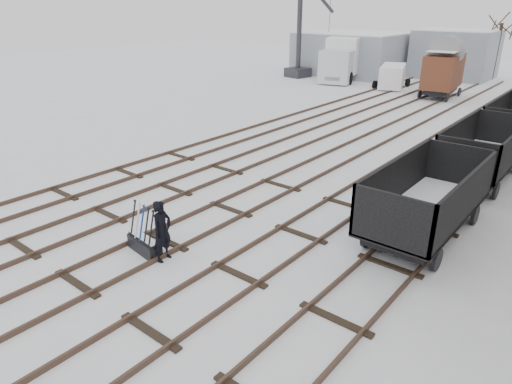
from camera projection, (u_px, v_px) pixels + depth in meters
ground at (166, 242)px, 14.11m from camera, size 120.00×120.00×0.00m
tracks at (367, 142)px, 23.87m from camera, size 13.90×52.00×0.16m
shed_left at (352, 53)px, 46.68m from camera, size 10.00×8.00×4.10m
shed_right at (455, 54)px, 44.23m from camera, size 7.00×6.00×4.50m
ground_frame at (145, 244)px, 13.40m from camera, size 1.34×0.59×1.49m
worker at (162, 231)px, 12.79m from camera, size 0.53×0.72×1.82m
freight_wagon_a at (426, 209)px, 14.18m from camera, size 2.29×5.72×2.33m
freight_wagon_b at (482, 159)px, 18.76m from camera, size 2.29×5.72×2.33m
box_van_wagon at (443, 70)px, 34.83m from camera, size 3.01×4.94×3.57m
lorry at (345, 58)px, 43.23m from camera, size 4.27×8.95×3.90m
panel_van at (392, 76)px, 39.27m from camera, size 3.17×4.72×1.92m
crane at (300, 50)px, 44.55m from camera, size 2.30×5.88×9.88m
tree_far_left at (497, 52)px, 42.99m from camera, size 0.30×0.30×5.11m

